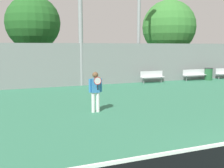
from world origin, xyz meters
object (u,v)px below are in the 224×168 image
(tree_green_tall, at_px, (169,27))
(tree_dark_dense, at_px, (33,23))
(bench_courtside_far, at_px, (152,76))
(trash_bin, at_px, (208,74))
(tennis_player, at_px, (96,89))
(light_pole_center_back, at_px, (139,8))
(bench_adjacent_court, at_px, (195,74))
(light_pole_far_right, at_px, (80,10))

(tree_green_tall, relative_size, tree_dark_dense, 1.06)
(bench_courtside_far, relative_size, trash_bin, 1.89)
(tennis_player, bearing_deg, tree_green_tall, 45.74)
(tree_green_tall, bearing_deg, light_pole_center_back, -147.35)
(bench_adjacent_court, height_order, tree_dark_dense, tree_dark_dense)
(tennis_player, relative_size, light_pole_center_back, 0.18)
(bench_courtside_far, xyz_separation_m, bench_adjacent_court, (3.82, 0.00, 0.00))
(bench_courtside_far, bearing_deg, tree_dark_dense, 152.15)
(bench_courtside_far, xyz_separation_m, light_pole_center_back, (-0.56, 1.18, 4.90))
(tennis_player, bearing_deg, bench_courtside_far, 45.91)
(tennis_player, xyz_separation_m, bench_adjacent_court, (10.22, 6.70, -0.40))
(tennis_player, xyz_separation_m, light_pole_far_right, (1.30, 7.36, 4.09))
(bench_courtside_far, height_order, trash_bin, trash_bin)
(tennis_player, relative_size, tree_green_tall, 0.24)
(tree_green_tall, xyz_separation_m, tree_dark_dense, (-11.77, 0.09, 0.02))
(tennis_player, xyz_separation_m, bench_courtside_far, (6.40, 6.70, -0.40))
(bench_adjacent_court, relative_size, tree_green_tall, 0.32)
(tennis_player, height_order, tree_dark_dense, tree_dark_dense)
(bench_adjacent_court, distance_m, tree_green_tall, 5.55)
(light_pole_center_back, xyz_separation_m, tree_dark_dense, (-7.29, 2.97, -1.08))
(light_pole_far_right, distance_m, tree_dark_dense, 4.48)
(light_pole_far_right, xyz_separation_m, tree_green_tall, (9.03, 3.39, -0.69))
(bench_adjacent_court, bearing_deg, tree_dark_dense, 160.44)
(light_pole_far_right, height_order, tree_dark_dense, light_pole_far_right)
(tennis_player, xyz_separation_m, trash_bin, (11.35, 6.54, -0.45))
(light_pole_center_back, relative_size, tree_dark_dense, 1.43)
(bench_courtside_far, bearing_deg, light_pole_center_back, 115.31)
(trash_bin, bearing_deg, tree_dark_dense, 161.40)
(light_pole_center_back, bearing_deg, light_pole_far_right, -173.56)
(tennis_player, xyz_separation_m, tree_dark_dense, (-1.44, 10.84, 3.42))
(bench_courtside_far, distance_m, bench_adjacent_court, 3.82)
(light_pole_far_right, height_order, trash_bin, light_pole_far_right)
(tennis_player, distance_m, light_pole_far_right, 8.52)
(bench_courtside_far, height_order, bench_adjacent_court, same)
(bench_adjacent_court, height_order, light_pole_center_back, light_pole_center_back)
(trash_bin, distance_m, tree_dark_dense, 14.05)
(bench_courtside_far, xyz_separation_m, light_pole_far_right, (-5.10, 0.66, 4.49))
(tennis_player, height_order, bench_adjacent_court, tennis_player)
(tree_dark_dense, bearing_deg, bench_adjacent_court, -19.56)
(light_pole_center_back, xyz_separation_m, tree_green_tall, (4.49, 2.87, -1.10))
(light_pole_center_back, distance_m, tree_green_tall, 5.44)
(tree_green_tall, bearing_deg, bench_adjacent_court, -91.56)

